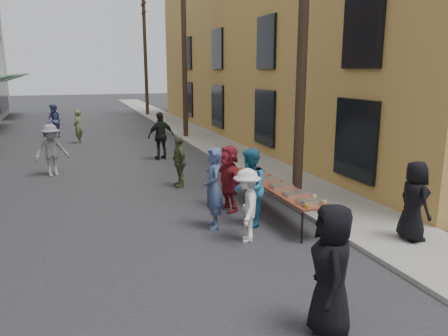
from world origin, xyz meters
TOP-DOWN VIEW (x-y plane):
  - ground at (0.00, 0.00)m, footprint 120.00×120.00m
  - sidewalk at (5.00, 15.00)m, footprint 2.20×60.00m
  - building_ochre at (11.10, 14.00)m, footprint 10.00×28.00m
  - utility_pole_near at (4.30, 3.00)m, footprint 0.26×0.26m
  - utility_pole_mid at (4.30, 15.00)m, footprint 0.26×0.26m
  - utility_pole_far at (4.30, 27.00)m, footprint 0.26×0.26m
  - serving_table at (3.30, 2.29)m, footprint 0.70×4.00m
  - catering_tray_sausage at (3.30, 0.64)m, footprint 0.50×0.33m
  - catering_tray_foil_b at (3.30, 1.29)m, footprint 0.50×0.33m
  - catering_tray_buns at (3.30, 1.99)m, footprint 0.50×0.33m
  - catering_tray_foil_d at (3.30, 2.69)m, footprint 0.50×0.33m
  - catering_tray_buns_end at (3.30, 3.39)m, footprint 0.50×0.33m
  - condiment_jar_a at (3.08, 0.34)m, footprint 0.07×0.07m
  - condiment_jar_b at (3.08, 0.44)m, footprint 0.07×0.07m
  - condiment_jar_c at (3.08, 0.54)m, footprint 0.07×0.07m
  - cup_stack at (3.50, 0.39)m, footprint 0.08×0.08m
  - guest_front_a at (1.81, -2.48)m, footprint 0.88×1.04m
  - guest_front_b at (1.60, 1.89)m, footprint 0.51×0.71m
  - guest_front_c at (2.41, 1.73)m, footprint 0.90×1.03m
  - guest_front_d at (2.01, 0.92)m, footprint 0.87×1.12m
  - guest_front_e at (1.71, 5.60)m, footprint 0.49×0.94m
  - guest_queue_back at (2.34, 2.97)m, footprint 0.74×1.60m
  - server at (5.10, -0.34)m, footprint 0.60×0.84m
  - passerby_left at (-1.96, 8.35)m, footprint 1.27×0.99m
  - passerby_mid at (2.01, 9.87)m, footprint 1.17×0.71m
  - passerby_right at (-1.02, 15.04)m, footprint 0.49×0.65m
  - passerby_far at (-2.13, 17.44)m, footprint 1.05×1.07m

SIDE VIEW (x-z plane):
  - ground at x=0.00m, z-range 0.00..0.00m
  - sidewalk at x=5.00m, z-range 0.00..0.10m
  - serving_table at x=3.30m, z-range 0.34..1.09m
  - guest_front_d at x=2.01m, z-range 0.00..1.53m
  - guest_front_e at x=1.71m, z-range 0.00..1.54m
  - catering_tray_sausage at x=3.30m, z-range 0.75..0.83m
  - catering_tray_foil_b at x=3.30m, z-range 0.75..0.83m
  - catering_tray_buns at x=3.30m, z-range 0.75..0.83m
  - catering_tray_foil_d at x=3.30m, z-range 0.75..0.83m
  - catering_tray_buns_end at x=3.30m, z-range 0.75..0.83m
  - condiment_jar_a at x=3.08m, z-range 0.75..0.83m
  - condiment_jar_b at x=3.08m, z-range 0.75..0.83m
  - condiment_jar_c at x=3.08m, z-range 0.75..0.83m
  - passerby_right at x=-1.02m, z-range 0.00..1.60m
  - cup_stack at x=3.50m, z-range 0.75..0.87m
  - guest_queue_back at x=2.34m, z-range 0.00..1.66m
  - passerby_left at x=-1.96m, z-range 0.00..1.73m
  - passerby_far at x=-2.13m, z-range 0.00..1.74m
  - guest_front_c at x=2.41m, z-range 0.00..1.78m
  - guest_front_b at x=1.60m, z-range 0.00..1.82m
  - guest_front_a at x=1.81m, z-range 0.00..1.82m
  - server at x=5.10m, z-range 0.10..1.72m
  - passerby_mid at x=2.01m, z-range 0.00..1.87m
  - utility_pole_near at x=4.30m, z-range 0.00..9.00m
  - utility_pole_mid at x=4.30m, z-range 0.00..9.00m
  - utility_pole_far at x=4.30m, z-range 0.00..9.00m
  - building_ochre at x=11.10m, z-range 0.00..10.00m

